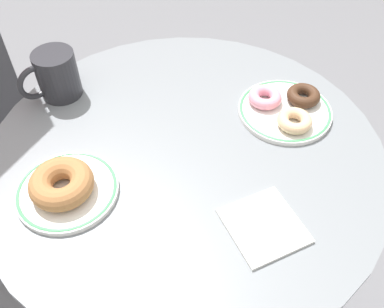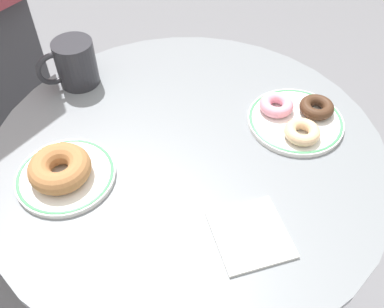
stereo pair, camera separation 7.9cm
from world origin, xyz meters
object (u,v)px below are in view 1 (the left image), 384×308
Objects in this scene: cafe_table at (186,216)px; plate_right at (285,111)px; paper_napkin at (263,226)px; plate_left at (67,190)px; donut_cinnamon at (61,184)px; donut_chocolate at (303,95)px; donut_pink_frosted at (264,97)px; coffee_mug at (56,75)px; donut_glazed at (295,121)px.

cafe_table is 0.33m from plate_right.
paper_napkin is at bearing -142.37° from plate_right.
donut_cinnamon reaches higher than plate_left.
cafe_table is at bearing 170.81° from donut_chocolate.
donut_chocolate is at bearing -34.72° from donut_pink_frosted.
cafe_table is 0.36m from donut_cinnamon.
coffee_mug is (0.11, 0.26, 0.02)m from donut_cinnamon.
donut_glazed is (-0.07, -0.04, 0.00)m from donut_chocolate.
donut_chocolate reaches higher than cafe_table.
cafe_table is at bearing 157.04° from donut_glazed.
paper_napkin is at bearing -48.22° from donut_cinnamon.
donut_pink_frosted is (-0.02, 0.05, 0.02)m from plate_right.
donut_cinnamon is 1.58× the size of donut_pink_frosted.
plate_right is 1.60× the size of paper_napkin.
donut_cinnamon is at bearing 170.71° from donut_chocolate.
cafe_table is 11.03× the size of donut_chocolate.
paper_napkin is at bearing -90.58° from cafe_table.
plate_right is at bearing -10.34° from plate_left.
plate_left is 0.51m from donut_chocolate.
donut_chocolate is at bearing 30.90° from donut_glazed.
donut_cinnamon is at bearing 169.97° from plate_right.
donut_cinnamon is (-0.46, 0.08, 0.03)m from plate_right.
plate_right is 1.47× the size of coffee_mug.
paper_napkin is 0.91× the size of coffee_mug.
donut_cinnamon reaches higher than paper_napkin.
donut_pink_frosted is at bearing -4.91° from plate_left.
donut_pink_frosted reaches higher than plate_right.
plate_right is 2.77× the size of donut_pink_frosted.
donut_cinnamon is at bearing -113.89° from coffee_mug.
cafe_table is at bearing 89.42° from paper_napkin.
coffee_mug is at bearing 67.06° from plate_left.
donut_chocolate reaches higher than plate_left.
donut_glazed is (0.44, -0.13, -0.01)m from donut_cinnamon.
paper_napkin is at bearing -49.10° from plate_left.
coffee_mug reaches higher than donut_cinnamon.
plate_right is at bearing -10.65° from cafe_table.
donut_pink_frosted is (0.44, -0.04, 0.02)m from plate_left.
plate_left is at bearing 170.44° from donut_chocolate.
plate_left is at bearing 130.90° from paper_napkin.
donut_glazed reaches higher than cafe_table.
donut_chocolate is at bearing -9.19° from cafe_table.
plate_right is at bearing 177.67° from donut_chocolate.
donut_chocolate is 0.08m from donut_pink_frosted.
plate_right reaches higher than cafe_table.
donut_glazed is at bearing -22.96° from cafe_table.
plate_left is 2.56× the size of donut_pink_frosted.
paper_napkin is (-0.00, -0.22, 0.24)m from cafe_table.
plate_right reaches higher than paper_napkin.
donut_cinnamon is 0.92× the size of paper_napkin.
cafe_table is 5.83× the size of coffee_mug.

